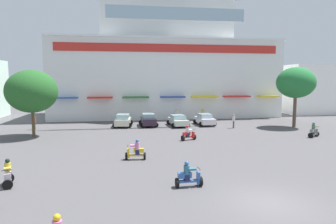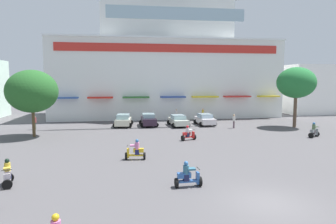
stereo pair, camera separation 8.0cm
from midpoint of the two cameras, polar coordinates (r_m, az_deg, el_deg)
name	(u,v)px [view 2 (the right image)]	position (r m, az deg, el deg)	size (l,w,h in m)	color
ground_plane	(200,145)	(27.08, 6.14, -6.20)	(128.00, 128.00, 0.00)	#514F51
colonial_building	(164,59)	(49.81, -0.63, 10.04)	(34.76, 18.30, 21.67)	white
flank_building_right	(315,89)	(59.10, 26.37, 3.93)	(12.11, 8.94, 8.34)	white
plaza_tree_0	(32,91)	(33.02, -24.48, 3.61)	(5.06, 4.88, 6.80)	brown
plaza_tree_1	(296,83)	(39.54, 23.37, 5.14)	(4.66, 4.40, 7.34)	brown
parked_car_0	(123,120)	(37.66, -8.49, -1.58)	(2.58, 4.08, 1.53)	beige
parked_car_1	(149,120)	(37.65, -3.69, -1.49)	(2.31, 3.99, 1.57)	#2D1E2E
parked_car_2	(178,120)	(37.56, 2.03, -1.62)	(2.57, 4.44, 1.39)	beige
parked_car_3	(205,119)	(38.65, 7.13, -1.40)	(2.48, 4.01, 1.47)	silver
scooter_rider_0	(136,151)	(21.96, -6.08, -7.45)	(1.52, 0.70, 1.50)	black
scooter_rider_4	(188,134)	(28.77, 3.99, -4.24)	(1.54, 1.00, 1.45)	black
scooter_rider_5	(314,131)	(33.62, 26.20, -3.29)	(1.49, 1.18, 1.55)	black
scooter_rider_6	(188,176)	(16.49, 3.95, -12.15)	(1.48, 0.59, 1.43)	black
scooter_rider_9	(8,175)	(18.76, -28.20, -10.53)	(0.86, 1.41, 1.50)	black
pedestrian_0	(234,120)	(36.63, 12.55, -1.52)	(0.43, 0.43, 1.69)	#58414C
pedestrian_1	(35,122)	(38.09, -24.06, -1.74)	(0.50, 0.50, 1.61)	#4C5241
pedestrian_2	(203,114)	(42.94, 6.73, -0.29)	(0.34, 0.34, 1.74)	#514242
pedestrian_3	(176,114)	(42.67, 1.66, -0.41)	(0.56, 0.56, 1.64)	gray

